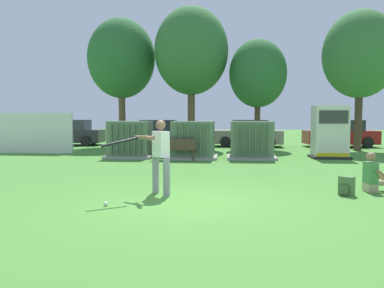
# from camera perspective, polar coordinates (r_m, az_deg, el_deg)

# --- Properties ---
(ground_plane) EXTENTS (96.00, 96.00, 0.00)m
(ground_plane) POSITION_cam_1_polar(r_m,az_deg,el_deg) (8.33, -0.18, -8.58)
(ground_plane) COLOR #478433
(fence_panel) EXTENTS (4.80, 0.12, 2.00)m
(fence_panel) POSITION_cam_1_polar(r_m,az_deg,el_deg) (21.19, -23.05, 1.48)
(fence_panel) COLOR white
(fence_panel) RESTS_ON ground
(transformer_west) EXTENTS (2.10, 1.70, 1.62)m
(transformer_west) POSITION_cam_1_polar(r_m,az_deg,el_deg) (17.58, -8.99, 0.61)
(transformer_west) COLOR #9E9B93
(transformer_west) RESTS_ON ground
(transformer_mid_west) EXTENTS (2.10, 1.70, 1.62)m
(transformer_mid_west) POSITION_cam_1_polar(r_m,az_deg,el_deg) (16.94, 0.18, 0.53)
(transformer_mid_west) COLOR #9E9B93
(transformer_mid_west) RESTS_ON ground
(transformer_mid_east) EXTENTS (2.10, 1.70, 1.62)m
(transformer_mid_east) POSITION_cam_1_polar(r_m,az_deg,el_deg) (17.05, 8.69, 0.51)
(transformer_mid_east) COLOR #9E9B93
(transformer_mid_east) RESTS_ON ground
(generator_enclosure) EXTENTS (1.60, 1.40, 2.30)m
(generator_enclosure) POSITION_cam_1_polar(r_m,az_deg,el_deg) (18.13, 19.46, 1.63)
(generator_enclosure) COLOR #262626
(generator_enclosure) RESTS_ON ground
(park_bench) EXTENTS (1.81, 0.46, 0.92)m
(park_bench) POSITION_cam_1_polar(r_m,az_deg,el_deg) (16.22, -2.53, -0.52)
(park_bench) COLOR #4C3828
(park_bench) RESTS_ON ground
(batter) EXTENTS (1.36, 1.27, 1.74)m
(batter) POSITION_cam_1_polar(r_m,az_deg,el_deg) (9.08, -4.88, -1.31)
(batter) COLOR gray
(batter) RESTS_ON ground
(sports_ball) EXTENTS (0.09, 0.09, 0.09)m
(sports_ball) POSITION_cam_1_polar(r_m,az_deg,el_deg) (8.23, -12.49, -8.52)
(sports_ball) COLOR white
(sports_ball) RESTS_ON ground
(seated_spectator) EXTENTS (0.76, 0.60, 0.96)m
(seated_spectator) POSITION_cam_1_polar(r_m,az_deg,el_deg) (10.49, 25.10, -4.26)
(seated_spectator) COLOR tan
(seated_spectator) RESTS_ON ground
(backpack) EXTENTS (0.38, 0.38, 0.44)m
(backpack) POSITION_cam_1_polar(r_m,az_deg,el_deg) (9.73, 21.61, -5.75)
(backpack) COLOR #4C723F
(backpack) RESTS_ON ground
(tree_left) EXTENTS (4.07, 4.07, 7.79)m
(tree_left) POSITION_cam_1_polar(r_m,az_deg,el_deg) (24.68, -10.27, 12.15)
(tree_left) COLOR brown
(tree_left) RESTS_ON ground
(tree_center_left) EXTENTS (4.27, 4.27, 8.15)m
(tree_center_left) POSITION_cam_1_polar(r_m,az_deg,el_deg) (23.18, -0.10, 13.38)
(tree_center_left) COLOR brown
(tree_center_left) RESTS_ON ground
(tree_center_right) EXTENTS (3.24, 3.24, 6.20)m
(tree_center_right) POSITION_cam_1_polar(r_m,az_deg,el_deg) (22.78, 9.60, 10.09)
(tree_center_right) COLOR #4C3828
(tree_center_right) RESTS_ON ground
(tree_right) EXTENTS (3.89, 3.89, 7.43)m
(tree_right) POSITION_cam_1_polar(r_m,az_deg,el_deg) (22.89, 23.35, 11.92)
(tree_right) COLOR #4C3828
(tree_right) RESTS_ON ground
(parked_car_leftmost) EXTENTS (4.28, 2.08, 1.62)m
(parked_car_leftmost) POSITION_cam_1_polar(r_m,az_deg,el_deg) (26.24, -17.36, 1.50)
(parked_car_leftmost) COLOR black
(parked_car_leftmost) RESTS_ON ground
(parked_car_left_of_center) EXTENTS (4.23, 1.98, 1.62)m
(parked_car_left_of_center) POSITION_cam_1_polar(r_m,az_deg,el_deg) (24.11, -5.15, 1.46)
(parked_car_left_of_center) COLOR black
(parked_car_left_of_center) RESTS_ON ground
(parked_car_right_of_center) EXTENTS (4.27, 2.05, 1.62)m
(parked_car_right_of_center) POSITION_cam_1_polar(r_m,az_deg,el_deg) (24.12, 8.22, 1.44)
(parked_car_right_of_center) COLOR gray
(parked_car_right_of_center) RESTS_ON ground
(parked_car_rightmost) EXTENTS (4.33, 2.19, 1.62)m
(parked_car_rightmost) POSITION_cam_1_polar(r_m,az_deg,el_deg) (25.24, 20.91, 1.33)
(parked_car_rightmost) COLOR maroon
(parked_car_rightmost) RESTS_ON ground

